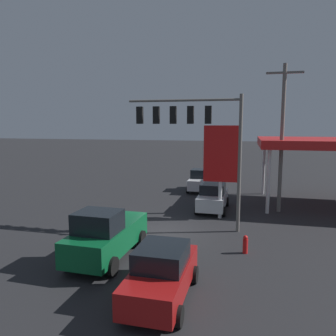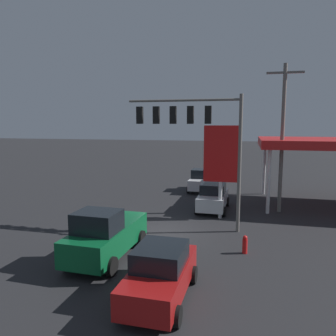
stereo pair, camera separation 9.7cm
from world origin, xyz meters
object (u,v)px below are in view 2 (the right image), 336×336
sedan_far (161,273)px  sedan_waiting (213,197)px  hatchback_crossing (200,181)px  utility_pole (282,135)px  pickup_parked (106,235)px  fire_hydrant (245,244)px  traffic_signal_assembly (193,127)px  price_sign (221,157)px

sedan_far → sedan_waiting: (-0.55, -12.39, 0.00)m
hatchback_crossing → utility_pole: bearing=47.4°
sedan_far → pickup_parked: bearing=-129.1°
fire_hydrant → sedan_far: bearing=59.7°
fire_hydrant → pickup_parked: bearing=18.7°
utility_pole → sedan_far: 14.65m
traffic_signal_assembly → utility_pole: (-5.34, -4.99, -0.61)m
traffic_signal_assembly → fire_hydrant: traffic_signal_assembly is taller
sedan_far → fire_hydrant: bearing=150.5°
hatchback_crossing → sedan_waiting: bearing=15.7°
pickup_parked → fire_hydrant: size_ratio=5.99×
pickup_parked → sedan_far: bearing=52.3°
traffic_signal_assembly → price_sign: (-1.45, -2.45, -1.89)m
fire_hydrant → sedan_waiting: bearing=-73.0°
sedan_waiting → sedan_far: bearing=-1.5°
sedan_far → pickup_parked: pickup_parked is taller
sedan_far → fire_hydrant: sedan_far is taller
price_sign → utility_pole: bearing=-146.9°
price_sign → sedan_far: (1.20, 10.49, -3.09)m
pickup_parked → sedan_waiting: size_ratio=1.19×
sedan_far → hatchback_crossing: bearing=-175.4°
sedan_far → fire_hydrant: (-2.84, -4.87, -0.51)m
hatchback_crossing → pickup_parked: pickup_parked is taller
sedan_far → utility_pole: bearing=159.4°
traffic_signal_assembly → price_sign: size_ratio=1.29×
sedan_far → sedan_waiting: same height
utility_pole → sedan_waiting: bearing=8.0°
hatchback_crossing → fire_hydrant: (-4.12, 14.02, -0.51)m
sedan_far → pickup_parked: size_ratio=0.84×
sedan_waiting → pickup_parked: bearing=-20.9°
sedan_far → sedan_waiting: 12.41m
utility_pole → hatchback_crossing: size_ratio=2.65×
traffic_signal_assembly → fire_hydrant: 7.05m
pickup_parked → sedan_waiting: pickup_parked is taller
utility_pole → sedan_far: utility_pole is taller
sedan_waiting → fire_hydrant: sedan_waiting is taller
utility_pole → price_sign: size_ratio=1.68×
pickup_parked → traffic_signal_assembly: bearing=151.8°
traffic_signal_assembly → sedan_far: 9.46m
pickup_parked → utility_pole: bearing=142.8°
traffic_signal_assembly → sedan_far: size_ratio=1.75×
hatchback_crossing → sedan_far: hatchback_crossing is taller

